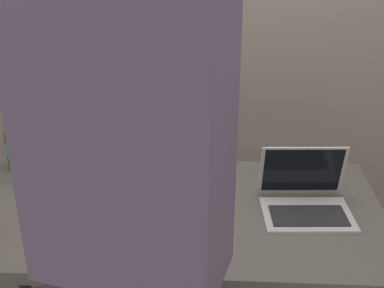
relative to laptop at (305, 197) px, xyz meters
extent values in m
cube|color=#56514C|center=(-0.49, -0.02, -0.07)|extent=(1.55, 0.77, 0.04)
cylinder|color=#2D2D30|center=(-1.21, 0.31, -0.43)|extent=(0.06, 0.06, 0.68)
cylinder|color=#2D2D30|center=(0.22, 0.31, -0.43)|extent=(0.06, 0.06, 0.68)
cube|color=#B7BABC|center=(0.00, -0.05, -0.04)|extent=(0.32, 0.24, 0.01)
cube|color=#232326|center=(0.00, -0.07, -0.03)|extent=(0.26, 0.15, 0.00)
cube|color=#B7BABC|center=(0.00, 0.08, 0.06)|extent=(0.31, 0.07, 0.20)
cube|color=black|center=(0.00, 0.08, 0.06)|extent=(0.28, 0.06, 0.18)
cylinder|color=#1E5123|center=(-1.13, 0.26, 0.03)|extent=(0.07, 0.07, 0.16)
cone|color=#1E5123|center=(-1.13, 0.26, 0.12)|extent=(0.07, 0.07, 0.02)
cylinder|color=#1E5123|center=(-1.13, 0.26, 0.17)|extent=(0.03, 0.03, 0.06)
cylinder|color=#BFB74C|center=(-1.13, 0.26, 0.21)|extent=(0.03, 0.03, 0.01)
cylinder|color=teal|center=(-1.13, 0.26, 0.04)|extent=(0.07, 0.07, 0.06)
cylinder|color=#333333|center=(-1.04, 0.15, 0.06)|extent=(0.08, 0.08, 0.21)
cone|color=#333333|center=(-1.04, 0.15, 0.17)|extent=(0.08, 0.08, 0.03)
cylinder|color=#333333|center=(-1.04, 0.15, 0.22)|extent=(0.04, 0.04, 0.06)
cylinder|color=#BFB74C|center=(-1.04, 0.15, 0.25)|extent=(0.04, 0.04, 0.01)
cylinder|color=#6B996A|center=(-1.04, 0.15, 0.07)|extent=(0.08, 0.08, 0.07)
cylinder|color=brown|center=(-0.97, 0.18, 0.04)|extent=(0.08, 0.08, 0.17)
cone|color=brown|center=(-0.97, 0.18, 0.14)|extent=(0.08, 0.08, 0.03)
cylinder|color=brown|center=(-0.97, 0.18, 0.18)|extent=(0.03, 0.03, 0.06)
cylinder|color=#BFB74C|center=(-0.97, 0.18, 0.22)|extent=(0.04, 0.04, 0.01)
cylinder|color=tan|center=(-0.97, 0.18, 0.05)|extent=(0.08, 0.08, 0.06)
cube|color=#594C6B|center=(-0.50, -0.61, 0.49)|extent=(0.46, 0.32, 0.68)
cube|color=gray|center=(-0.49, 0.77, 0.52)|extent=(6.00, 0.10, 2.60)
camera|label=1|loc=(-0.31, -1.57, 0.91)|focal=47.74mm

